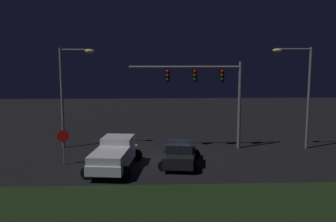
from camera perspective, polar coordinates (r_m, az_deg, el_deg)
name	(u,v)px	position (r m, az deg, el deg)	size (l,w,h in m)	color
ground_plane	(173,159)	(24.93, 0.76, -7.42)	(80.00, 80.00, 0.00)	black
grass_median	(183,205)	(17.19, 2.40, -14.42)	(27.20, 5.32, 0.10)	black
pickup_truck	(115,153)	(22.62, -8.33, -6.47)	(3.34, 5.61, 1.80)	silver
car_sedan	(180,153)	(23.31, 1.92, -6.62)	(2.90, 4.62, 1.51)	black
traffic_signal_gantry	(207,83)	(27.20, 6.15, 4.30)	(8.32, 0.56, 6.50)	slate
street_lamp_left	(69,85)	(28.32, -15.18, 3.97)	(2.60, 0.44, 7.51)	slate
street_lamp_right	(301,84)	(28.78, 19.98, 3.93)	(2.96, 0.44, 7.55)	slate
stop_sign	(63,141)	(24.07, -16.01, -4.45)	(0.76, 0.08, 2.23)	slate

